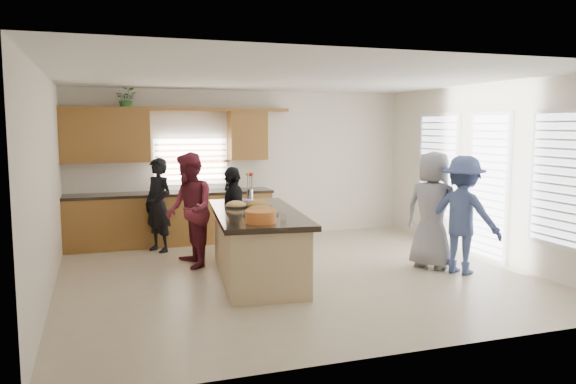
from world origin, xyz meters
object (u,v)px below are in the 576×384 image
object	(u,v)px
woman_right_back	(463,215)
woman_right_front	(433,210)
woman_left_mid	(189,210)
woman_left_front	(233,216)
island	(257,246)
woman_left_back	(158,205)
salad_bowl	(261,216)

from	to	relation	value
woman_right_back	woman_right_front	size ratio (longest dim) A/B	0.97
woman_left_mid	woman_right_back	world-z (taller)	woman_left_mid
woman_left_mid	woman_left_front	bearing A→B (deg)	76.82
woman_left_mid	woman_right_back	xyz separation A→B (m)	(3.68, -1.63, -0.02)
island	woman_right_back	xyz separation A→B (m)	(2.88, -0.74, 0.40)
woman_right_back	woman_left_mid	bearing A→B (deg)	34.87
woman_right_front	woman_right_back	bearing A→B (deg)	176.92
woman_left_back	woman_left_mid	world-z (taller)	woman_left_mid
woman_left_back	woman_right_back	distance (m)	4.93
island	woman_left_front	size ratio (longest dim) A/B	1.86
salad_bowl	woman_left_mid	bearing A→B (deg)	107.73
island	woman_right_front	bearing A→B (deg)	-0.05
salad_bowl	woman_left_mid	distance (m)	1.94
woman_left_front	woman_right_back	distance (m)	3.40
salad_bowl	woman_right_front	world-z (taller)	woman_right_front
woman_left_front	woman_right_front	world-z (taller)	woman_right_front
salad_bowl	woman_left_back	xyz separation A→B (m)	(-0.92, 3.08, -0.23)
island	woman_right_back	distance (m)	3.00
woman_left_mid	woman_right_front	world-z (taller)	woman_right_front
woman_left_back	woman_right_front	bearing A→B (deg)	23.91
woman_left_mid	woman_right_front	xyz separation A→B (m)	(3.44, -1.22, 0.01)
woman_right_front	woman_left_front	bearing A→B (deg)	35.03
salad_bowl	woman_right_front	size ratio (longest dim) A/B	0.22
island	woman_left_mid	bearing A→B (deg)	138.98
woman_right_front	island	bearing A→B (deg)	49.84
woman_left_front	woman_left_mid	bearing A→B (deg)	-99.08
woman_left_front	woman_right_front	xyz separation A→B (m)	(2.80, -1.13, 0.12)
island	woman_right_back	world-z (taller)	woman_right_back
island	salad_bowl	distance (m)	1.13
woman_right_back	woman_left_back	bearing A→B (deg)	23.18
woman_right_back	woman_left_front	bearing A→B (deg)	31.94
island	woman_left_back	size ratio (longest dim) A/B	1.76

